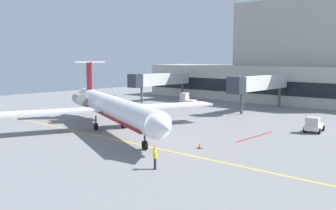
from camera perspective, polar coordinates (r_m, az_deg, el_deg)
The scene contains 10 objects.
ground at distance 43.39m, azimuth -5.85°, elevation -5.14°, with size 120.00×120.00×0.11m.
terminal_building at distance 82.64m, azimuth 17.23°, elevation 5.78°, with size 58.80×12.07×20.41m.
jet_bridge_west at distance 67.76m, azimuth 12.98°, elevation 3.06°, with size 2.40×17.17×6.04m.
jet_bridge_east at distance 81.86m, azimuth -1.34°, elevation 3.69°, with size 2.40×16.79×5.78m.
regional_jet at distance 48.80m, azimuth -8.22°, elevation -0.28°, with size 31.99×27.50×8.42m.
baggage_tug at distance 50.56m, azimuth 20.36°, elevation -2.75°, with size 2.45×3.69×1.91m.
pushback_tractor at distance 75.00m, azimuth 2.74°, elevation 0.80°, with size 3.29×2.71×2.30m.
marshaller at distance 31.92m, azimuth -1.89°, elevation -7.56°, with size 0.57×0.71×1.97m.
safety_cone_alpha at distance 56.36m, azimuth -16.73°, elevation -2.30°, with size 0.47×0.47×0.55m.
safety_cone_bravo at distance 39.37m, azimuth 4.63°, elevation -5.93°, with size 0.47×0.47×0.55m.
Camera 1 is at (31.66, -28.27, 8.96)m, focal length 42.05 mm.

